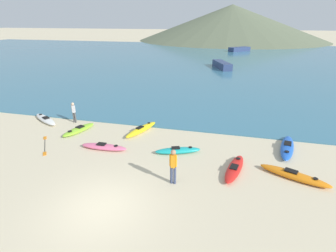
# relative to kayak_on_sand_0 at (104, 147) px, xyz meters

# --- Properties ---
(ground_plane) EXTENTS (400.00, 400.00, 0.00)m
(ground_plane) POSITION_rel_kayak_on_sand_0_xyz_m (2.33, -4.77, -0.15)
(ground_plane) COLOR beige
(bay_water) EXTENTS (160.00, 70.00, 0.06)m
(bay_water) POSITION_rel_kayak_on_sand_0_xyz_m (2.33, 38.91, -0.12)
(bay_water) COLOR teal
(bay_water) RESTS_ON ground_plane
(far_hill_left) EXTENTS (46.30, 46.30, 8.90)m
(far_hill_left) POSITION_rel_kayak_on_sand_0_xyz_m (-0.17, 91.04, 4.29)
(far_hill_left) COLOR #5B664C
(far_hill_left) RESTS_ON ground_plane
(far_hill_midleft) EXTENTS (66.02, 66.02, 12.00)m
(far_hill_midleft) POSITION_rel_kayak_on_sand_0_xyz_m (4.19, 91.07, 5.85)
(far_hill_midleft) COLOR #5B664C
(far_hill_midleft) RESTS_ON ground_plane
(kayak_on_sand_0) EXTENTS (2.83, 0.73, 0.35)m
(kayak_on_sand_0) POSITION_rel_kayak_on_sand_0_xyz_m (0.00, 0.00, 0.00)
(kayak_on_sand_0) COLOR #E5668C
(kayak_on_sand_0) RESTS_ON ground_plane
(kayak_on_sand_1) EXTENTS (2.64, 1.48, 0.38)m
(kayak_on_sand_1) POSITION_rel_kayak_on_sand_0_xyz_m (4.33, 0.59, 0.01)
(kayak_on_sand_1) COLOR teal
(kayak_on_sand_1) RESTS_ON ground_plane
(kayak_on_sand_2) EXTENTS (1.46, 2.79, 0.33)m
(kayak_on_sand_2) POSITION_rel_kayak_on_sand_0_xyz_m (-2.90, 1.98, -0.01)
(kayak_on_sand_2) COLOR #8CCC2D
(kayak_on_sand_2) RESTS_ON ground_plane
(kayak_on_sand_3) EXTENTS (1.54, 3.17, 0.40)m
(kayak_on_sand_3) POSITION_rel_kayak_on_sand_0_xyz_m (1.27, 2.99, 0.02)
(kayak_on_sand_3) COLOR yellow
(kayak_on_sand_3) RESTS_ON ground_plane
(kayak_on_sand_4) EXTENTS (3.12, 2.24, 0.36)m
(kayak_on_sand_4) POSITION_rel_kayak_on_sand_0_xyz_m (-6.39, 3.09, 0.00)
(kayak_on_sand_4) COLOR white
(kayak_on_sand_4) RESTS_ON ground_plane
(kayak_on_sand_5) EXTENTS (1.36, 3.52, 0.39)m
(kayak_on_sand_5) POSITION_rel_kayak_on_sand_0_xyz_m (10.46, 2.55, 0.02)
(kayak_on_sand_5) COLOR blue
(kayak_on_sand_5) RESTS_ON ground_plane
(kayak_on_sand_6) EXTENTS (3.24, 1.86, 0.40)m
(kayak_on_sand_6) POSITION_rel_kayak_on_sand_0_xyz_m (10.30, -0.56, 0.02)
(kayak_on_sand_6) COLOR orange
(kayak_on_sand_6) RESTS_ON ground_plane
(kayak_on_sand_7) EXTENTS (1.23, 2.99, 0.36)m
(kayak_on_sand_7) POSITION_rel_kayak_on_sand_0_xyz_m (7.51, -0.58, 0.00)
(kayak_on_sand_7) COLOR red
(kayak_on_sand_7) RESTS_ON ground_plane
(person_near_foreground) EXTENTS (0.35, 0.26, 1.75)m
(person_near_foreground) POSITION_rel_kayak_on_sand_0_xyz_m (4.75, -2.37, 0.85)
(person_near_foreground) COLOR #384260
(person_near_foreground) RESTS_ON ground_plane
(person_near_waterline) EXTENTS (0.31, 0.27, 1.54)m
(person_near_waterline) POSITION_rel_kayak_on_sand_0_xyz_m (-4.11, 3.42, 0.73)
(person_near_waterline) COLOR #4C4C4C
(person_near_waterline) RESTS_ON ground_plane
(moored_boat_0) EXTENTS (5.15, 5.06, 0.96)m
(moored_boat_0) POSITION_rel_kayak_on_sand_0_xyz_m (7.62, 54.13, 0.38)
(moored_boat_0) COLOR navy
(moored_boat_0) RESTS_ON bay_water
(moored_boat_1) EXTENTS (3.38, 5.68, 0.99)m
(moored_boat_1) POSITION_rel_kayak_on_sand_0_xyz_m (5.03, 29.43, 0.40)
(moored_boat_1) COLOR navy
(moored_boat_1) RESTS_ON bay_water
(loose_paddle) EXTENTS (1.83, 2.32, 0.03)m
(loose_paddle) POSITION_rel_kayak_on_sand_0_xyz_m (-3.72, -0.45, -0.14)
(loose_paddle) COLOR black
(loose_paddle) RESTS_ON ground_plane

